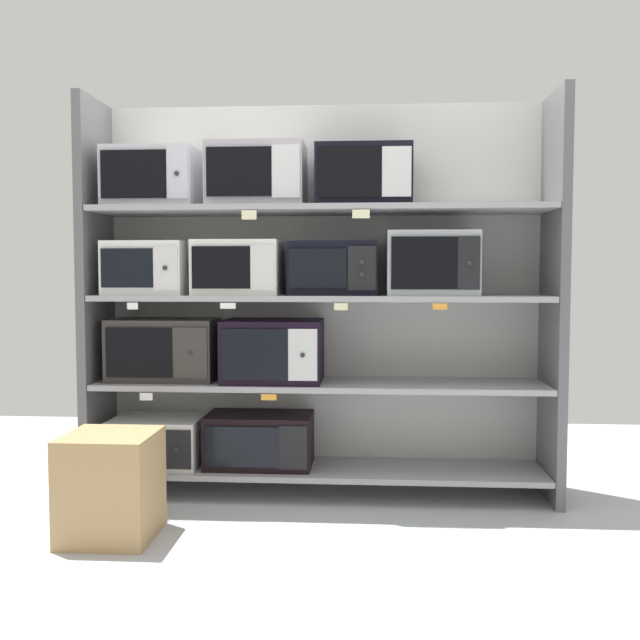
% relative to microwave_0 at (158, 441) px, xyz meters
% --- Properties ---
extents(ground, '(6.42, 6.00, 0.02)m').
position_rel_microwave_0_xyz_m(ground, '(0.91, -1.00, -0.29)').
color(ground, '#B2B7BC').
extents(back_panel, '(2.62, 0.04, 2.16)m').
position_rel_microwave_0_xyz_m(back_panel, '(0.91, 0.25, 0.80)').
color(back_panel, '#B2B2AD').
rests_on(back_panel, ground).
extents(upright_left, '(0.05, 0.46, 2.16)m').
position_rel_microwave_0_xyz_m(upright_left, '(-0.34, 0.00, 0.80)').
color(upright_left, '#5B5B5E').
rests_on(upright_left, ground).
extents(upright_right, '(0.05, 0.46, 2.16)m').
position_rel_microwave_0_xyz_m(upright_right, '(2.15, 0.00, 0.80)').
color(upright_right, '#5B5B5E').
rests_on(upright_right, ground).
extents(shelf_0, '(2.42, 0.46, 0.03)m').
position_rel_microwave_0_xyz_m(shelf_0, '(0.91, 0.00, -0.15)').
color(shelf_0, '#99999E').
rests_on(shelf_0, ground).
extents(microwave_0, '(0.49, 0.40, 0.26)m').
position_rel_microwave_0_xyz_m(microwave_0, '(0.00, 0.00, 0.00)').
color(microwave_0, silver).
rests_on(microwave_0, shelf_0).
extents(microwave_1, '(0.58, 0.34, 0.29)m').
position_rel_microwave_0_xyz_m(microwave_1, '(0.57, 0.00, 0.01)').
color(microwave_1, black).
rests_on(microwave_1, shelf_0).
extents(price_tag_0, '(0.07, 0.00, 0.05)m').
position_rel_microwave_0_xyz_m(price_tag_0, '(-0.01, -0.23, -0.19)').
color(price_tag_0, orange).
extents(shelf_1, '(2.42, 0.46, 0.03)m').
position_rel_microwave_0_xyz_m(shelf_1, '(0.91, 0.00, 0.33)').
color(shelf_1, '#99999E').
extents(microwave_2, '(0.58, 0.34, 0.34)m').
position_rel_microwave_0_xyz_m(microwave_2, '(0.04, -0.00, 0.51)').
color(microwave_2, '#342E2D').
rests_on(microwave_2, shelf_1).
extents(microwave_3, '(0.53, 0.42, 0.34)m').
position_rel_microwave_0_xyz_m(microwave_3, '(0.65, -0.00, 0.51)').
color(microwave_3, black).
rests_on(microwave_3, shelf_1).
extents(price_tag_1, '(0.07, 0.00, 0.04)m').
position_rel_microwave_0_xyz_m(price_tag_1, '(0.01, -0.23, 0.29)').
color(price_tag_1, white).
extents(price_tag_2, '(0.08, 0.00, 0.03)m').
position_rel_microwave_0_xyz_m(price_tag_2, '(0.66, -0.23, 0.29)').
color(price_tag_2, orange).
extents(shelf_2, '(2.42, 0.46, 0.03)m').
position_rel_microwave_0_xyz_m(shelf_2, '(0.91, 0.00, 0.80)').
color(shelf_2, '#99999E').
extents(microwave_4, '(0.43, 0.41, 0.29)m').
position_rel_microwave_0_xyz_m(microwave_4, '(-0.03, 0.00, 0.96)').
color(microwave_4, white).
rests_on(microwave_4, shelf_2).
extents(microwave_5, '(0.46, 0.39, 0.29)m').
position_rel_microwave_0_xyz_m(microwave_5, '(0.46, 0.00, 0.96)').
color(microwave_5, silver).
rests_on(microwave_5, shelf_2).
extents(microwave_6, '(0.47, 0.35, 0.29)m').
position_rel_microwave_0_xyz_m(microwave_6, '(0.98, 0.00, 0.96)').
color(microwave_6, black).
rests_on(microwave_6, shelf_2).
extents(microwave_7, '(0.47, 0.43, 0.34)m').
position_rel_microwave_0_xyz_m(microwave_7, '(1.50, -0.00, 0.98)').
color(microwave_7, '#9AA2A7').
rests_on(microwave_7, shelf_2).
extents(price_tag_3, '(0.06, 0.00, 0.04)m').
position_rel_microwave_0_xyz_m(price_tag_3, '(-0.05, -0.23, 0.76)').
color(price_tag_3, white).
extents(price_tag_4, '(0.08, 0.00, 0.03)m').
position_rel_microwave_0_xyz_m(price_tag_4, '(0.45, -0.23, 0.76)').
color(price_tag_4, white).
extents(price_tag_5, '(0.07, 0.00, 0.04)m').
position_rel_microwave_0_xyz_m(price_tag_5, '(1.03, -0.23, 0.76)').
color(price_tag_5, beige).
extents(price_tag_6, '(0.07, 0.00, 0.03)m').
position_rel_microwave_0_xyz_m(price_tag_6, '(1.53, -0.23, 0.76)').
color(price_tag_6, orange).
extents(shelf_3, '(2.42, 0.46, 0.03)m').
position_rel_microwave_0_xyz_m(shelf_3, '(0.91, 0.00, 1.27)').
color(shelf_3, '#99999E').
extents(microwave_8, '(0.49, 0.38, 0.32)m').
position_rel_microwave_0_xyz_m(microwave_8, '(-0.00, -0.00, 1.44)').
color(microwave_8, '#B7BBC2').
rests_on(microwave_8, shelf_3).
extents(microwave_9, '(0.52, 0.34, 0.34)m').
position_rel_microwave_0_xyz_m(microwave_9, '(0.57, 0.00, 1.45)').
color(microwave_9, '#A29AA7').
rests_on(microwave_9, shelf_3).
extents(microwave_10, '(0.50, 0.41, 0.31)m').
position_rel_microwave_0_xyz_m(microwave_10, '(1.14, -0.00, 1.44)').
color(microwave_10, black).
rests_on(microwave_10, shelf_3).
extents(price_tag_7, '(0.08, 0.00, 0.05)m').
position_rel_microwave_0_xyz_m(price_tag_7, '(0.56, -0.23, 1.23)').
color(price_tag_7, beige).
extents(price_tag_8, '(0.09, 0.00, 0.04)m').
position_rel_microwave_0_xyz_m(price_tag_8, '(1.13, -0.23, 1.23)').
color(price_tag_8, beige).
extents(shipping_carton, '(0.40, 0.40, 0.48)m').
position_rel_microwave_0_xyz_m(shipping_carton, '(-0.00, -0.72, -0.04)').
color(shipping_carton, tan).
rests_on(shipping_carton, ground).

